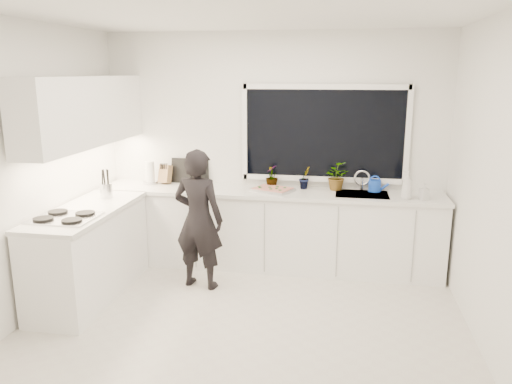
# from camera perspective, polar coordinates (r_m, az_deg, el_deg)

# --- Properties ---
(floor) EXTENTS (4.00, 3.50, 0.02)m
(floor) POSITION_cam_1_polar(r_m,az_deg,el_deg) (4.70, -1.33, -15.01)
(floor) COLOR beige
(floor) RESTS_ON ground
(wall_back) EXTENTS (4.00, 0.02, 2.70)m
(wall_back) POSITION_cam_1_polar(r_m,az_deg,el_deg) (5.94, 1.92, 4.92)
(wall_back) COLOR white
(wall_back) RESTS_ON ground
(wall_left) EXTENTS (0.02, 3.50, 2.70)m
(wall_left) POSITION_cam_1_polar(r_m,az_deg,el_deg) (5.02, -24.56, 2.11)
(wall_left) COLOR white
(wall_left) RESTS_ON ground
(wall_right) EXTENTS (0.02, 3.50, 2.70)m
(wall_right) POSITION_cam_1_polar(r_m,az_deg,el_deg) (4.32, 25.74, 0.30)
(wall_right) COLOR white
(wall_right) RESTS_ON ground
(ceiling) EXTENTS (4.00, 3.50, 0.02)m
(ceiling) POSITION_cam_1_polar(r_m,az_deg,el_deg) (4.16, -1.54, 20.05)
(ceiling) COLOR white
(ceiling) RESTS_ON wall_back
(window) EXTENTS (1.80, 0.02, 1.00)m
(window) POSITION_cam_1_polar(r_m,az_deg,el_deg) (5.82, 7.79, 6.62)
(window) COLOR black
(window) RESTS_ON wall_back
(base_cabinets_back) EXTENTS (3.92, 0.58, 0.88)m
(base_cabinets_back) POSITION_cam_1_polar(r_m,az_deg,el_deg) (5.85, 1.42, -4.39)
(base_cabinets_back) COLOR white
(base_cabinets_back) RESTS_ON floor
(base_cabinets_left) EXTENTS (0.58, 1.60, 0.88)m
(base_cabinets_left) POSITION_cam_1_polar(r_m,az_deg,el_deg) (5.37, -18.49, -6.78)
(base_cabinets_left) COLOR white
(base_cabinets_left) RESTS_ON floor
(countertop_back) EXTENTS (3.94, 0.62, 0.04)m
(countertop_back) POSITION_cam_1_polar(r_m,az_deg,el_deg) (5.71, 1.44, -0.02)
(countertop_back) COLOR silver
(countertop_back) RESTS_ON base_cabinets_back
(countertop_left) EXTENTS (0.62, 1.60, 0.04)m
(countertop_left) POSITION_cam_1_polar(r_m,az_deg,el_deg) (5.23, -18.86, -2.04)
(countertop_left) COLOR silver
(countertop_left) RESTS_ON base_cabinets_left
(upper_cabinets) EXTENTS (0.34, 2.10, 0.70)m
(upper_cabinets) POSITION_cam_1_polar(r_m,az_deg,el_deg) (5.43, -18.99, 8.72)
(upper_cabinets) COLOR white
(upper_cabinets) RESTS_ON wall_left
(sink) EXTENTS (0.58, 0.42, 0.14)m
(sink) POSITION_cam_1_polar(r_m,az_deg,el_deg) (5.67, 12.00, -0.72)
(sink) COLOR silver
(sink) RESTS_ON countertop_back
(faucet) EXTENTS (0.03, 0.03, 0.22)m
(faucet) POSITION_cam_1_polar(r_m,az_deg,el_deg) (5.83, 12.01, 1.28)
(faucet) COLOR silver
(faucet) RESTS_ON countertop_back
(stovetop) EXTENTS (0.56, 0.48, 0.03)m
(stovetop) POSITION_cam_1_polar(r_m,az_deg,el_deg) (4.94, -21.02, -2.69)
(stovetop) COLOR black
(stovetop) RESTS_ON countertop_left
(person) EXTENTS (0.60, 0.45, 1.49)m
(person) POSITION_cam_1_polar(r_m,az_deg,el_deg) (5.24, -6.58, -3.13)
(person) COLOR black
(person) RESTS_ON floor
(pizza_tray) EXTENTS (0.52, 0.46, 0.03)m
(pizza_tray) POSITION_cam_1_polar(r_m,az_deg,el_deg) (5.68, 1.92, 0.26)
(pizza_tray) COLOR silver
(pizza_tray) RESTS_ON countertop_back
(pizza) EXTENTS (0.47, 0.41, 0.01)m
(pizza) POSITION_cam_1_polar(r_m,az_deg,el_deg) (5.67, 1.93, 0.42)
(pizza) COLOR red
(pizza) RESTS_ON pizza_tray
(watering_can) EXTENTS (0.17, 0.17, 0.13)m
(watering_can) POSITION_cam_1_polar(r_m,az_deg,el_deg) (5.81, 13.40, 0.71)
(watering_can) COLOR blue
(watering_can) RESTS_ON countertop_back
(paper_towel_roll) EXTENTS (0.14, 0.14, 0.26)m
(paper_towel_roll) POSITION_cam_1_polar(r_m,az_deg,el_deg) (6.16, -12.02, 2.12)
(paper_towel_roll) COLOR silver
(paper_towel_roll) RESTS_ON countertop_back
(knife_block) EXTENTS (0.15, 0.13, 0.22)m
(knife_block) POSITION_cam_1_polar(r_m,az_deg,el_deg) (6.14, -10.33, 1.97)
(knife_block) COLOR #A2734B
(knife_block) RESTS_ON countertop_back
(utensil_crock) EXTENTS (0.17, 0.17, 0.16)m
(utensil_crock) POSITION_cam_1_polar(r_m,az_deg,el_deg) (5.59, -16.74, 0.15)
(utensil_crock) COLOR #BCBBC0
(utensil_crock) RESTS_ON countertop_left
(picture_frame_large) EXTENTS (0.21, 0.09, 0.28)m
(picture_frame_large) POSITION_cam_1_polar(r_m,az_deg,el_deg) (6.10, -6.45, 2.32)
(picture_frame_large) COLOR black
(picture_frame_large) RESTS_ON countertop_back
(picture_frame_small) EXTENTS (0.25, 0.04, 0.30)m
(picture_frame_small) POSITION_cam_1_polar(r_m,az_deg,el_deg) (6.17, -8.56, 2.47)
(picture_frame_small) COLOR black
(picture_frame_small) RESTS_ON countertop_back
(herb_plants) EXTENTS (0.99, 0.37, 0.31)m
(herb_plants) POSITION_cam_1_polar(r_m,az_deg,el_deg) (5.79, 7.25, 1.77)
(herb_plants) COLOR #26662D
(herb_plants) RESTS_ON countertop_back
(soap_bottles) EXTENTS (0.32, 0.16, 0.30)m
(soap_bottles) POSITION_cam_1_polar(r_m,az_deg,el_deg) (5.53, 17.32, 0.57)
(soap_bottles) COLOR #D8BF66
(soap_bottles) RESTS_ON countertop_back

